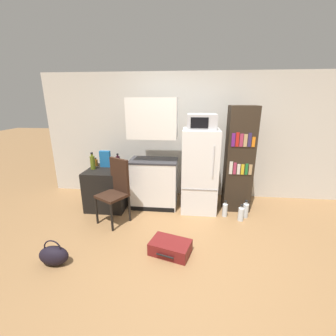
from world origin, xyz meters
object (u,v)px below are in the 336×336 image
at_px(chair, 116,186).
at_px(handbag, 54,255).
at_px(bottle_wine_dark, 118,161).
at_px(bottle_green_tall, 115,167).
at_px(water_bottle_back, 241,214).
at_px(microwave, 202,122).
at_px(water_bottle_middle, 246,210).
at_px(bottle_ketchup_red, 115,164).
at_px(bookshelf, 239,160).
at_px(bottle_olive_oil, 93,162).
at_px(refrigerator, 200,171).
at_px(bottle_amber_beer, 96,162).
at_px(kitchen_hutch, 154,159).
at_px(cereal_box, 105,159).
at_px(water_bottle_front, 225,210).
at_px(suitcase_large_flat, 170,247).
at_px(bottle_clear_short, 110,161).

relative_size(chair, handbag, 2.87).
bearing_deg(bottle_wine_dark, bottle_green_tall, -79.11).
bearing_deg(water_bottle_back, microwave, 152.58).
xyz_separation_m(microwave, water_bottle_middle, (0.79, -0.24, -1.44)).
distance_m(microwave, bottle_ketchup_red, 1.70).
relative_size(bookshelf, bottle_wine_dark, 7.46).
xyz_separation_m(bottle_ketchup_red, bottle_olive_oil, (-0.37, -0.10, 0.05)).
relative_size(bottle_green_tall, water_bottle_middle, 0.86).
height_order(handbag, water_bottle_middle, handbag).
bearing_deg(refrigerator, bottle_amber_beer, 176.56).
height_order(microwave, bottle_wine_dark, microwave).
height_order(refrigerator, bottle_olive_oil, refrigerator).
relative_size(kitchen_hutch, cereal_box, 6.49).
height_order(refrigerator, microwave, microwave).
bearing_deg(refrigerator, water_bottle_middle, -17.15).
distance_m(refrigerator, bottle_olive_oil, 1.90).
relative_size(bottle_ketchup_red, water_bottle_front, 0.62).
height_order(bottle_green_tall, handbag, bottle_green_tall).
distance_m(bottle_ketchup_red, chair, 0.62).
bearing_deg(refrigerator, cereal_box, 177.55).
relative_size(bookshelf, bottle_olive_oil, 5.98).
bearing_deg(refrigerator, bottle_green_tall, -167.72).
xyz_separation_m(chair, water_bottle_front, (1.77, 0.30, -0.48)).
bearing_deg(bookshelf, kitchen_hutch, -177.58).
relative_size(kitchen_hutch, bottle_green_tall, 7.31).
distance_m(kitchen_hutch, suitcase_large_flat, 1.62).
height_order(bottle_ketchup_red, cereal_box, cereal_box).
height_order(bottle_clear_short, chair, chair).
xyz_separation_m(bottle_clear_short, handbag, (-0.08, -1.87, -0.66)).
bearing_deg(bottle_wine_dark, handbag, -98.68).
distance_m(kitchen_hutch, water_bottle_front, 1.51).
bearing_deg(bottle_green_tall, water_bottle_back, -1.39).
distance_m(bottle_green_tall, handbag, 1.55).
distance_m(bottle_olive_oil, handbag, 1.72).
height_order(bookshelf, bottle_wine_dark, bookshelf).
bearing_deg(bottle_green_tall, bookshelf, 11.22).
distance_m(chair, water_bottle_back, 2.08).
distance_m(kitchen_hutch, bottle_olive_oil, 1.08).
height_order(microwave, bottle_ketchup_red, microwave).
xyz_separation_m(bottle_ketchup_red, suitcase_large_flat, (1.13, -1.30, -0.71)).
relative_size(bottle_amber_beer, bottle_clear_short, 1.02).
distance_m(refrigerator, water_bottle_back, 0.98).
bearing_deg(bottle_clear_short, chair, -65.02).
height_order(kitchen_hutch, bottle_clear_short, kitchen_hutch).
bearing_deg(bottle_clear_short, bottle_amber_beer, -155.41).
xyz_separation_m(kitchen_hutch, water_bottle_front, (1.26, -0.29, -0.78)).
xyz_separation_m(kitchen_hutch, bottle_ketchup_red, (-0.70, -0.04, -0.10)).
bearing_deg(refrigerator, chair, -157.74).
distance_m(refrigerator, cereal_box, 1.73).
relative_size(bottle_green_tall, water_bottle_front, 0.93).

